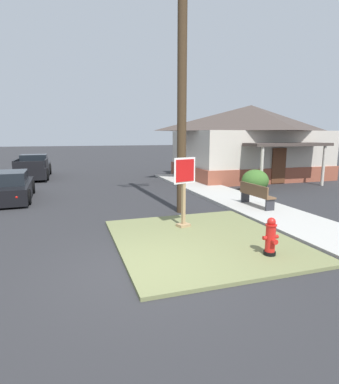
{
  "coord_description": "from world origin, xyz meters",
  "views": [
    {
      "loc": [
        -1.43,
        -5.79,
        2.75
      ],
      "look_at": [
        1.47,
        3.06,
        1.05
      ],
      "focal_mm": 29.01,
      "sensor_mm": 36.0,
      "label": 1
    }
  ],
  "objects_px": {
    "pickup_truck_black": "(34,168)",
    "parked_sedan_black": "(8,188)",
    "fire_hydrant": "(271,237)",
    "utility_pole": "(182,61)",
    "street_bench": "(256,194)",
    "stop_sign": "(184,193)",
    "manhole_cover": "(137,236)"
  },
  "relations": [
    {
      "from": "pickup_truck_black",
      "to": "utility_pole",
      "type": "bearing_deg",
      "value": -63.2
    },
    {
      "from": "manhole_cover",
      "to": "street_bench",
      "type": "distance_m",
      "value": 5.24
    },
    {
      "from": "pickup_truck_black",
      "to": "utility_pole",
      "type": "xyz_separation_m",
      "value": [
        6.0,
        -11.88,
        4.58
      ]
    },
    {
      "from": "parked_sedan_black",
      "to": "stop_sign",
      "type": "bearing_deg",
      "value": -48.05
    },
    {
      "from": "fire_hydrant",
      "to": "stop_sign",
      "type": "height_order",
      "value": "stop_sign"
    },
    {
      "from": "street_bench",
      "to": "utility_pole",
      "type": "bearing_deg",
      "value": 170.66
    },
    {
      "from": "fire_hydrant",
      "to": "manhole_cover",
      "type": "distance_m",
      "value": 3.57
    },
    {
      "from": "manhole_cover",
      "to": "utility_pole",
      "type": "xyz_separation_m",
      "value": [
        2.11,
        2.19,
        5.19
      ]
    },
    {
      "from": "utility_pole",
      "to": "manhole_cover",
      "type": "bearing_deg",
      "value": -133.92
    },
    {
      "from": "stop_sign",
      "to": "manhole_cover",
      "type": "xyz_separation_m",
      "value": [
        -1.46,
        -0.22,
        -1.07
      ]
    },
    {
      "from": "fire_hydrant",
      "to": "utility_pole",
      "type": "xyz_separation_m",
      "value": [
        -0.42,
        4.66,
        4.7
      ]
    },
    {
      "from": "parked_sedan_black",
      "to": "pickup_truck_black",
      "type": "distance_m",
      "value": 7.54
    },
    {
      "from": "pickup_truck_black",
      "to": "street_bench",
      "type": "relative_size",
      "value": 3.16
    },
    {
      "from": "fire_hydrant",
      "to": "street_bench",
      "type": "bearing_deg",
      "value": 60.42
    },
    {
      "from": "pickup_truck_black",
      "to": "stop_sign",
      "type": "bearing_deg",
      "value": -68.87
    },
    {
      "from": "utility_pole",
      "to": "parked_sedan_black",
      "type": "bearing_deg",
      "value": 145.51
    },
    {
      "from": "fire_hydrant",
      "to": "manhole_cover",
      "type": "xyz_separation_m",
      "value": [
        -2.53,
        2.47,
        -0.48
      ]
    },
    {
      "from": "parked_sedan_black",
      "to": "utility_pole",
      "type": "relative_size",
      "value": 0.43
    },
    {
      "from": "stop_sign",
      "to": "manhole_cover",
      "type": "bearing_deg",
      "value": -171.61
    },
    {
      "from": "parked_sedan_black",
      "to": "pickup_truck_black",
      "type": "height_order",
      "value": "pickup_truck_black"
    },
    {
      "from": "pickup_truck_black",
      "to": "utility_pole",
      "type": "relative_size",
      "value": 0.53
    },
    {
      "from": "fire_hydrant",
      "to": "street_bench",
      "type": "xyz_separation_m",
      "value": [
        2.38,
        4.2,
        0.1
      ]
    },
    {
      "from": "pickup_truck_black",
      "to": "parked_sedan_black",
      "type": "bearing_deg",
      "value": -92.47
    },
    {
      "from": "fire_hydrant",
      "to": "utility_pole",
      "type": "bearing_deg",
      "value": 95.2
    },
    {
      "from": "stop_sign",
      "to": "utility_pole",
      "type": "xyz_separation_m",
      "value": [
        0.65,
        1.97,
        4.11
      ]
    },
    {
      "from": "fire_hydrant",
      "to": "utility_pole",
      "type": "relative_size",
      "value": 0.09
    },
    {
      "from": "parked_sedan_black",
      "to": "street_bench",
      "type": "distance_m",
      "value": 10.32
    },
    {
      "from": "parked_sedan_black",
      "to": "street_bench",
      "type": "height_order",
      "value": "parked_sedan_black"
    },
    {
      "from": "street_bench",
      "to": "parked_sedan_black",
      "type": "bearing_deg",
      "value": 152.23
    },
    {
      "from": "pickup_truck_black",
      "to": "street_bench",
      "type": "bearing_deg",
      "value": -54.49
    },
    {
      "from": "parked_sedan_black",
      "to": "utility_pole",
      "type": "distance_m",
      "value": 8.97
    },
    {
      "from": "parked_sedan_black",
      "to": "utility_pole",
      "type": "height_order",
      "value": "utility_pole"
    }
  ]
}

